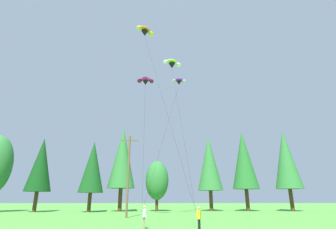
% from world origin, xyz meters
% --- Properties ---
extents(treeline_tree_c, '(4.36, 4.36, 12.52)m').
position_xyz_m(treeline_tree_c, '(-22.52, 46.74, 7.85)').
color(treeline_tree_c, '#472D19').
rests_on(treeline_tree_c, ground_plane).
extents(treeline_tree_d, '(4.19, 4.19, 11.79)m').
position_xyz_m(treeline_tree_d, '(-13.26, 46.05, 7.38)').
color(treeline_tree_d, '#472D19').
rests_on(treeline_tree_d, ground_plane).
extents(treeline_tree_e, '(4.87, 4.87, 14.88)m').
position_xyz_m(treeline_tree_e, '(-8.52, 48.18, 9.32)').
color(treeline_tree_e, '#472D19').
rests_on(treeline_tree_e, ground_plane).
extents(treeline_tree_f, '(4.15, 4.15, 8.72)m').
position_xyz_m(treeline_tree_f, '(-2.12, 48.83, 5.28)').
color(treeline_tree_f, '#472D19').
rests_on(treeline_tree_f, ground_plane).
extents(treeline_tree_g, '(4.59, 4.59, 13.60)m').
position_xyz_m(treeline_tree_g, '(7.70, 49.63, 8.52)').
color(treeline_tree_g, '#472D19').
rests_on(treeline_tree_g, ground_plane).
extents(treeline_tree_h, '(4.78, 4.78, 14.47)m').
position_xyz_m(treeline_tree_h, '(14.14, 49.10, 9.07)').
color(treeline_tree_h, '#472D19').
rests_on(treeline_tree_h, ground_plane).
extents(treeline_tree_i, '(4.81, 4.81, 14.58)m').
position_xyz_m(treeline_tree_i, '(21.82, 48.38, 9.14)').
color(treeline_tree_i, '#472D19').
rests_on(treeline_tree_i, ground_plane).
extents(utility_pole, '(2.20, 0.26, 9.91)m').
position_xyz_m(utility_pole, '(-5.35, 33.23, 5.22)').
color(utility_pole, brown).
rests_on(utility_pole, ground_plane).
extents(kite_flyer_near, '(0.35, 0.60, 1.69)m').
position_xyz_m(kite_flyer_near, '(-2.46, 21.58, 0.99)').
color(kite_flyer_near, gray).
rests_on(kite_flyer_near, ground_plane).
extents(kite_flyer_mid, '(0.41, 0.60, 1.69)m').
position_xyz_m(kite_flyer_mid, '(1.51, 19.67, 0.99)').
color(kite_flyer_mid, black).
rests_on(kite_flyer_mid, ground_plane).
extents(parafoil_kite_high_magenta, '(2.51, 12.60, 17.36)m').
position_xyz_m(parafoil_kite_high_magenta, '(-3.57, 33.64, 17.91)').
color(parafoil_kite_high_magenta, '#D12893').
extents(parafoil_kite_mid_lime_white, '(2.98, 15.84, 20.78)m').
position_xyz_m(parafoil_kite_mid_lime_white, '(0.22, 34.64, 21.22)').
color(parafoil_kite_mid_lime_white, '#93D633').
extents(parafoil_kite_far_purple, '(5.49, 18.99, 20.33)m').
position_xyz_m(parafoil_kite_far_purple, '(1.56, 40.02, 20.85)').
color(parafoil_kite_far_purple, purple).
extents(parafoil_kite_low_orange, '(6.27, 11.92, 23.30)m').
position_xyz_m(parafoil_kite_low_orange, '(-3.59, 30.42, 23.81)').
color(parafoil_kite_low_orange, orange).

